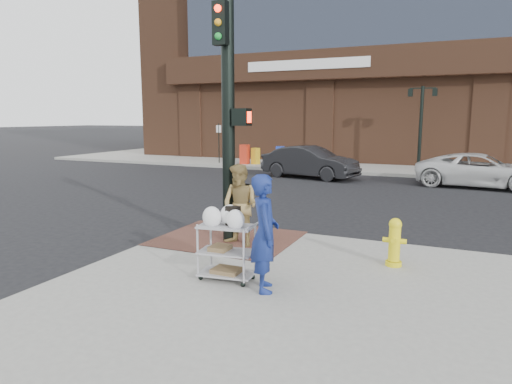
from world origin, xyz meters
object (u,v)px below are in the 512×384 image
at_px(pedestrian_tan, 240,205).
at_px(fire_hydrant, 395,242).
at_px(traffic_signal_pole, 229,110).
at_px(lamp_post, 421,119).
at_px(minivan_white, 481,170).
at_px(utility_cart, 227,247).
at_px(sedan_dark, 310,162).
at_px(woman_blue, 265,233).

bearing_deg(pedestrian_tan, fire_hydrant, 13.74).
xyz_separation_m(traffic_signal_pole, fire_hydrant, (3.35, -0.29, -2.25)).
distance_m(lamp_post, minivan_white, 5.06).
height_order(pedestrian_tan, fire_hydrant, pedestrian_tan).
bearing_deg(pedestrian_tan, traffic_signal_pole, 160.40).
bearing_deg(utility_cart, traffic_signal_pole, 116.13).
height_order(traffic_signal_pole, minivan_white, traffic_signal_pole).
height_order(pedestrian_tan, sedan_dark, pedestrian_tan).
bearing_deg(woman_blue, traffic_signal_pole, 11.05).
distance_m(traffic_signal_pole, sedan_dark, 11.63).
distance_m(traffic_signal_pole, pedestrian_tan, 1.91).
bearing_deg(fire_hydrant, lamp_post, 93.20).
height_order(lamp_post, sedan_dark, lamp_post).
bearing_deg(utility_cart, sedan_dark, 101.95).
bearing_deg(minivan_white, lamp_post, 38.95).
height_order(minivan_white, utility_cart, utility_cart).
bearing_deg(traffic_signal_pole, lamp_post, 80.76).
bearing_deg(sedan_dark, minivan_white, -77.33).
distance_m(sedan_dark, utility_cart, 13.66).
relative_size(traffic_signal_pole, woman_blue, 2.87).
distance_m(minivan_white, utility_cart, 14.03).
relative_size(lamp_post, utility_cart, 3.36).
bearing_deg(woman_blue, lamp_post, -29.27).
height_order(traffic_signal_pole, fire_hydrant, traffic_signal_pole).
height_order(traffic_signal_pole, sedan_dark, traffic_signal_pole).
relative_size(sedan_dark, utility_cart, 3.64).
distance_m(sedan_dark, fire_hydrant, 12.67).
xyz_separation_m(lamp_post, minivan_white, (2.58, -3.88, -1.96)).
height_order(pedestrian_tan, utility_cart, pedestrian_tan).
bearing_deg(minivan_white, sedan_dark, 95.79).
bearing_deg(woman_blue, pedestrian_tan, 7.82).
bearing_deg(woman_blue, sedan_dark, -12.15).
relative_size(traffic_signal_pole, pedestrian_tan, 3.05).
relative_size(woman_blue, sedan_dark, 0.40).
distance_m(woman_blue, sedan_dark, 13.98).
bearing_deg(traffic_signal_pole, fire_hydrant, -4.88).
relative_size(minivan_white, fire_hydrant, 5.59).
distance_m(pedestrian_tan, utility_cart, 1.97).
height_order(lamp_post, pedestrian_tan, lamp_post).
bearing_deg(minivan_white, traffic_signal_pole, 161.23).
bearing_deg(sedan_dark, woman_blue, -153.17).
height_order(lamp_post, traffic_signal_pole, traffic_signal_pole).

